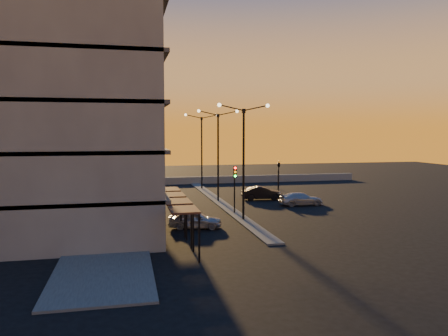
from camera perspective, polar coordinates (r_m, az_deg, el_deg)
ground at (r=35.91m, az=2.54°, el=-6.88°), size 120.00×120.00×0.00m
sidewalk_west at (r=38.63m, az=-14.38°, el=-6.11°), size 5.00×40.00×0.12m
median at (r=45.47m, az=-0.77°, el=-4.34°), size 1.20×36.00×0.12m
parapet at (r=61.36m, az=-2.02°, el=-1.57°), size 44.00×0.50×1.00m
building at (r=34.63m, az=-20.92°, el=12.20°), size 14.35×17.08×25.00m
streetlamp_near at (r=35.22m, az=2.57°, el=2.07°), size 4.32×0.32×9.51m
streetlamp_mid at (r=44.93m, az=-0.78°, el=2.65°), size 4.32×0.32×9.51m
streetlamp_far at (r=54.75m, az=-2.93°, el=3.01°), size 4.32×0.32×9.51m
traffic_light_main at (r=38.20m, az=1.43°, el=-1.79°), size 0.28×0.44×4.25m
signal_east_a at (r=51.22m, az=7.09°, el=-1.24°), size 0.13×0.16×3.60m
signal_east_b at (r=55.37m, az=7.17°, el=0.41°), size 0.42×1.99×3.60m
car_hatchback at (r=32.99m, az=-3.77°, el=-6.73°), size 4.22×2.45×1.35m
car_sedan at (r=46.78m, az=4.99°, el=-3.30°), size 4.45×1.98×1.42m
car_wagon at (r=43.82m, az=10.03°, el=-3.99°), size 4.42×1.86×1.27m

